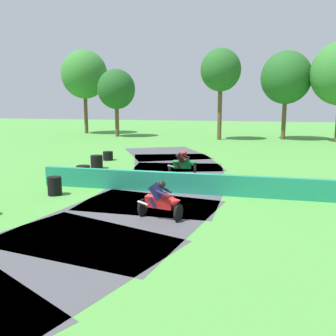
% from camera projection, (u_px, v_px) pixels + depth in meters
% --- Properties ---
extents(ground_plane, '(120.00, 120.00, 0.00)m').
position_uv_depth(ground_plane, '(163.00, 192.00, 16.88)').
color(ground_plane, '#4C933D').
extents(track_asphalt, '(10.48, 33.27, 0.01)m').
position_uv_depth(track_asphalt, '(134.00, 190.00, 17.20)').
color(track_asphalt, '#47474C').
rests_on(track_asphalt, ground).
extents(safety_barrier, '(21.36, 0.93, 0.90)m').
position_uv_depth(safety_barrier, '(276.00, 188.00, 15.63)').
color(safety_barrier, '#1E8466').
rests_on(safety_barrier, ground).
extents(motorcycle_lead_red, '(1.70, 1.03, 1.42)m').
position_uv_depth(motorcycle_lead_red, '(161.00, 200.00, 12.88)').
color(motorcycle_lead_red, black).
rests_on(motorcycle_lead_red, ground).
extents(motorcycle_chase_green, '(1.68, 0.82, 1.43)m').
position_uv_depth(motorcycle_chase_green, '(183.00, 163.00, 20.53)').
color(motorcycle_chase_green, black).
rests_on(motorcycle_chase_green, ground).
extents(tire_stack_mid_b, '(0.60, 0.60, 0.80)m').
position_uv_depth(tire_stack_mid_b, '(55.00, 186.00, 16.21)').
color(tire_stack_mid_b, black).
rests_on(tire_stack_mid_b, ground).
extents(tire_stack_far, '(0.69, 0.69, 0.80)m').
position_uv_depth(tire_stack_far, '(83.00, 173.00, 19.01)').
color(tire_stack_far, black).
rests_on(tire_stack_far, ground).
extents(tire_stack_extra_a, '(0.72, 0.72, 0.80)m').
position_uv_depth(tire_stack_extra_a, '(97.00, 162.00, 22.55)').
color(tire_stack_extra_a, black).
rests_on(tire_stack_extra_a, ground).
extents(tire_stack_extra_b, '(0.68, 0.68, 0.60)m').
position_uv_depth(tire_stack_extra_b, '(108.00, 156.00, 25.70)').
color(tire_stack_extra_b, black).
rests_on(tire_stack_extra_b, ground).
extents(tree_far_left, '(4.20, 4.20, 7.49)m').
position_uv_depth(tree_far_left, '(116.00, 89.00, 41.87)').
color(tree_far_left, brown).
rests_on(tree_far_left, ground).
extents(tree_far_right, '(4.10, 4.10, 9.24)m').
position_uv_depth(tree_far_right, '(221.00, 70.00, 38.05)').
color(tree_far_right, brown).
rests_on(tree_far_right, ground).
extents(tree_mid_rise, '(5.11, 5.11, 9.04)m').
position_uv_depth(tree_mid_rise, '(286.00, 78.00, 38.43)').
color(tree_mid_rise, brown).
rests_on(tree_mid_rise, ground).
extents(tree_distant, '(5.55, 5.55, 10.08)m').
position_uv_depth(tree_distant, '(84.00, 75.00, 45.62)').
color(tree_distant, brown).
rests_on(tree_distant, ground).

